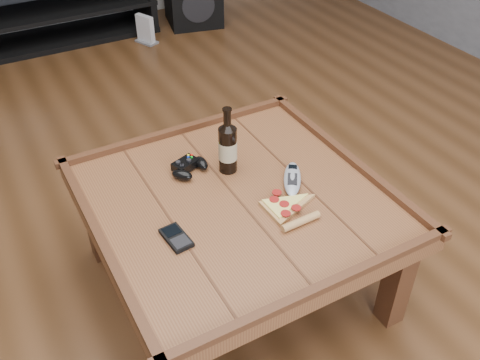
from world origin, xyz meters
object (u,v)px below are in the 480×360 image
game_controller (189,167)px  pizza_slice (286,208)px  remote_control (292,179)px  media_console (56,8)px  beer_bottle (228,146)px  game_console (145,30)px  coffee_table (237,210)px  smartphone (176,238)px

game_controller → pizza_slice: bearing=-80.8°
pizza_slice → remote_control: 0.16m
media_console → remote_control: media_console is taller
beer_bottle → game_console: bearing=77.7°
coffee_table → media_console: (0.00, 2.75, -0.15)m
coffee_table → game_console: coffee_table is taller
coffee_table → smartphone: (-0.27, -0.09, 0.07)m
game_controller → game_console: game_controller is taller
game_console → beer_bottle: bearing=-125.6°
beer_bottle → smartphone: size_ratio=2.06×
media_console → game_console: bearing=-33.8°
remote_control → game_console: 2.46m
media_console → smartphone: 2.86m
beer_bottle → game_console: size_ratio=1.27×
media_console → remote_control: 2.79m
game_console → remote_control: bearing=-120.8°
pizza_slice → game_controller: bearing=116.9°
game_controller → remote_control: game_controller is taller
remote_control → game_console: size_ratio=0.98×
game_controller → smartphone: game_controller is taller
game_controller → game_console: bearing=54.6°
media_console → smartphone: bearing=-95.4°
beer_bottle → media_console: bearing=91.1°
coffee_table → pizza_slice: 0.19m
remote_control → coffee_table: bearing=-150.7°
beer_bottle → smartphone: 0.42m
media_console → pizza_slice: 2.90m
remote_control → game_console: (0.32, 2.41, -0.37)m
coffee_table → pizza_slice: bearing=-50.6°
beer_bottle → smartphone: bearing=-142.0°
smartphone → pizza_slice: bearing=-13.1°
smartphone → game_console: smartphone is taller
game_controller → media_console: bearing=68.6°
media_console → smartphone: (-0.27, -2.84, 0.21)m
coffee_table → remote_control: bearing=-4.9°
media_console → smartphone: media_console is taller
smartphone → beer_bottle: bearing=32.6°
coffee_table → smartphone: coffee_table is taller
game_controller → pizza_slice: size_ratio=0.60×
media_console → beer_bottle: beer_bottle is taller
media_console → remote_control: bearing=-85.5°
pizza_slice → smartphone: size_ratio=2.06×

